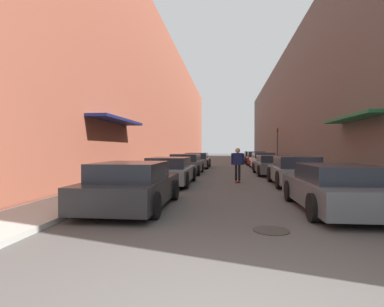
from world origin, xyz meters
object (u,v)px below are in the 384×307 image
(parked_car_right_0, at_px, (336,188))
(skateboarder, at_px, (238,161))
(parked_car_left_2, at_px, (186,164))
(parked_car_right_5, at_px, (252,157))
(parked_car_right_4, at_px, (256,159))
(parked_car_left_1, at_px, (170,171))
(parked_car_left_3, at_px, (197,160))
(parked_car_right_2, at_px, (272,165))
(traffic_light, at_px, (277,141))
(parked_car_right_1, at_px, (295,171))
(parked_car_right_3, at_px, (263,161))
(parked_car_left_0, at_px, (132,186))
(manhole_cover, at_px, (271,230))

(parked_car_right_0, relative_size, skateboarder, 2.60)
(parked_car_left_2, xyz_separation_m, parked_car_right_5, (5.34, 15.21, 0.02))
(parked_car_right_4, distance_m, skateboarder, 15.19)
(parked_car_left_1, xyz_separation_m, parked_car_left_3, (0.07, 11.67, 0.02))
(parked_car_right_2, bearing_deg, traffic_light, 79.38)
(parked_car_right_2, bearing_deg, parked_car_right_1, -87.79)
(parked_car_right_0, xyz_separation_m, parked_car_right_3, (0.05, 16.31, 0.03))
(parked_car_left_0, height_order, parked_car_right_5, parked_car_right_5)
(parked_car_right_3, xyz_separation_m, parked_car_right_5, (-0.07, 9.76, 0.01))
(parked_car_left_1, height_order, parked_car_right_1, parked_car_right_1)
(parked_car_right_0, height_order, parked_car_right_5, parked_car_right_5)
(manhole_cover, bearing_deg, parked_car_left_0, 150.88)
(parked_car_right_1, height_order, skateboarder, skateboarder)
(parked_car_left_0, relative_size, manhole_cover, 5.94)
(parked_car_right_2, height_order, manhole_cover, parked_car_right_2)
(parked_car_left_1, xyz_separation_m, parked_car_right_5, (5.30, 20.93, 0.03))
(manhole_cover, xyz_separation_m, traffic_light, (4.33, 25.90, 2.34))
(parked_car_right_1, distance_m, traffic_light, 18.69)
(parked_car_left_3, height_order, skateboarder, skateboarder)
(parked_car_right_5, bearing_deg, parked_car_left_2, -109.35)
(parked_car_right_5, bearing_deg, parked_car_right_2, -90.09)
(parked_car_right_0, relative_size, parked_car_right_2, 0.92)
(parked_car_left_3, xyz_separation_m, parked_car_right_5, (5.23, 9.26, 0.01))
(parked_car_right_3, bearing_deg, parked_car_right_2, -90.98)
(parked_car_right_0, relative_size, manhole_cover, 6.07)
(parked_car_left_1, distance_m, parked_car_left_3, 11.67)
(traffic_light, bearing_deg, parked_car_right_2, -100.62)
(parked_car_right_1, height_order, manhole_cover, parked_car_right_1)
(parked_car_left_3, xyz_separation_m, parked_car_right_3, (5.30, -0.50, 0.01))
(parked_car_left_1, height_order, parked_car_right_0, parked_car_left_1)
(parked_car_left_0, height_order, parked_car_left_2, parked_car_left_2)
(parked_car_right_4, relative_size, traffic_light, 1.13)
(parked_car_right_2, xyz_separation_m, parked_car_right_5, (0.02, 15.35, 0.04))
(parked_car_left_0, bearing_deg, traffic_light, 72.10)
(parked_car_right_2, bearing_deg, parked_car_left_0, -115.93)
(parked_car_left_2, height_order, traffic_light, traffic_light)
(parked_car_right_2, bearing_deg, parked_car_left_1, -133.40)
(parked_car_right_4, relative_size, parked_car_right_5, 1.03)
(manhole_cover, distance_m, traffic_light, 26.37)
(parked_car_right_1, bearing_deg, parked_car_right_0, -91.72)
(parked_car_left_1, height_order, parked_car_right_2, parked_car_left_1)
(parked_car_left_3, bearing_deg, manhole_cover, -80.00)
(parked_car_left_1, bearing_deg, parked_car_right_3, 64.32)
(skateboarder, xyz_separation_m, traffic_light, (4.68, 17.39, 1.34))
(parked_car_right_1, distance_m, parked_car_right_5, 20.71)
(parked_car_left_2, bearing_deg, parked_car_left_3, 88.89)
(parked_car_right_3, bearing_deg, parked_car_right_5, 90.42)
(traffic_light, bearing_deg, manhole_cover, -99.50)
(skateboarder, relative_size, traffic_light, 0.45)
(parked_car_left_0, height_order, parked_car_right_4, parked_car_right_4)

